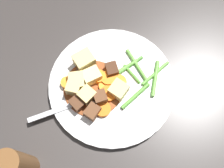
{
  "coord_description": "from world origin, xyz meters",
  "views": [
    {
      "loc": [
        0.0,
        0.2,
        0.54
      ],
      "look_at": [
        0.0,
        0.0,
        0.02
      ],
      "focal_mm": 42.42,
      "sensor_mm": 36.0,
      "label": 1
    }
  ],
  "objects_px": {
    "potato_chunk_1": "(92,76)",
    "meat_chunk_1": "(93,112)",
    "meat_chunk_4": "(83,73)",
    "carrot_slice_2": "(103,109)",
    "potato_chunk_3": "(77,79)",
    "potato_chunk_2": "(74,87)",
    "potato_chunk_4": "(119,90)",
    "carrot_slice_5": "(108,78)",
    "dinner_plate": "(112,85)",
    "carrot_slice_4": "(109,93)",
    "meat_chunk_2": "(100,97)",
    "fork": "(72,105)",
    "meat_chunk_3": "(77,104)",
    "carrot_slice_1": "(119,81)",
    "pepper_mill": "(18,165)",
    "carrot_slice_3": "(99,77)",
    "potato_chunk_5": "(87,95)",
    "carrot_slice_0": "(67,84)",
    "carrot_slice_6": "(107,86)",
    "potato_chunk_0": "(84,61)",
    "meat_chunk_0": "(113,70)"
  },
  "relations": [
    {
      "from": "meat_chunk_2",
      "to": "fork",
      "type": "distance_m",
      "value": 0.06
    },
    {
      "from": "carrot_slice_3",
      "to": "potato_chunk_5",
      "type": "height_order",
      "value": "potato_chunk_5"
    },
    {
      "from": "carrot_slice_4",
      "to": "carrot_slice_5",
      "type": "bearing_deg",
      "value": -88.8
    },
    {
      "from": "carrot_slice_2",
      "to": "carrot_slice_4",
      "type": "height_order",
      "value": "same"
    },
    {
      "from": "carrot_slice_2",
      "to": "carrot_slice_5",
      "type": "bearing_deg",
      "value": -99.21
    },
    {
      "from": "carrot_slice_1",
      "to": "meat_chunk_3",
      "type": "xyz_separation_m",
      "value": [
        0.08,
        0.05,
        0.0
      ]
    },
    {
      "from": "dinner_plate",
      "to": "carrot_slice_4",
      "type": "height_order",
      "value": "carrot_slice_4"
    },
    {
      "from": "potato_chunk_1",
      "to": "potato_chunk_2",
      "type": "distance_m",
      "value": 0.04
    },
    {
      "from": "carrot_slice_4",
      "to": "meat_chunk_2",
      "type": "relative_size",
      "value": 1.28
    },
    {
      "from": "meat_chunk_2",
      "to": "meat_chunk_4",
      "type": "relative_size",
      "value": 0.95
    },
    {
      "from": "carrot_slice_4",
      "to": "potato_chunk_3",
      "type": "xyz_separation_m",
      "value": [
        0.07,
        -0.03,
        0.01
      ]
    },
    {
      "from": "potato_chunk_1",
      "to": "meat_chunk_3",
      "type": "height_order",
      "value": "potato_chunk_1"
    },
    {
      "from": "potato_chunk_1",
      "to": "carrot_slice_5",
      "type": "bearing_deg",
      "value": 175.32
    },
    {
      "from": "meat_chunk_4",
      "to": "carrot_slice_5",
      "type": "bearing_deg",
      "value": 167.28
    },
    {
      "from": "potato_chunk_0",
      "to": "meat_chunk_2",
      "type": "xyz_separation_m",
      "value": [
        -0.04,
        0.08,
        -0.0
      ]
    },
    {
      "from": "potato_chunk_1",
      "to": "meat_chunk_1",
      "type": "height_order",
      "value": "potato_chunk_1"
    },
    {
      "from": "carrot_slice_3",
      "to": "meat_chunk_3",
      "type": "relative_size",
      "value": 1.02
    },
    {
      "from": "carrot_slice_1",
      "to": "pepper_mill",
      "type": "height_order",
      "value": "pepper_mill"
    },
    {
      "from": "carrot_slice_6",
      "to": "meat_chunk_1",
      "type": "relative_size",
      "value": 1.16
    },
    {
      "from": "carrot_slice_3",
      "to": "carrot_slice_5",
      "type": "height_order",
      "value": "same"
    },
    {
      "from": "potato_chunk_3",
      "to": "potato_chunk_2",
      "type": "bearing_deg",
      "value": 74.7
    },
    {
      "from": "carrot_slice_3",
      "to": "carrot_slice_4",
      "type": "distance_m",
      "value": 0.04
    },
    {
      "from": "meat_chunk_4",
      "to": "pepper_mill",
      "type": "height_order",
      "value": "pepper_mill"
    },
    {
      "from": "potato_chunk_5",
      "to": "meat_chunk_4",
      "type": "distance_m",
      "value": 0.05
    },
    {
      "from": "meat_chunk_2",
      "to": "pepper_mill",
      "type": "height_order",
      "value": "pepper_mill"
    },
    {
      "from": "potato_chunk_1",
      "to": "meat_chunk_4",
      "type": "relative_size",
      "value": 1.27
    },
    {
      "from": "potato_chunk_3",
      "to": "pepper_mill",
      "type": "xyz_separation_m",
      "value": [
        0.09,
        0.17,
        0.03
      ]
    },
    {
      "from": "potato_chunk_2",
      "to": "meat_chunk_1",
      "type": "relative_size",
      "value": 1.13
    },
    {
      "from": "carrot_slice_1",
      "to": "meat_chunk_0",
      "type": "xyz_separation_m",
      "value": [
        0.01,
        -0.02,
        0.0
      ]
    },
    {
      "from": "potato_chunk_0",
      "to": "potato_chunk_4",
      "type": "relative_size",
      "value": 1.17
    },
    {
      "from": "dinner_plate",
      "to": "carrot_slice_0",
      "type": "bearing_deg",
      "value": 1.6
    },
    {
      "from": "meat_chunk_4",
      "to": "potato_chunk_3",
      "type": "bearing_deg",
      "value": 54.77
    },
    {
      "from": "potato_chunk_3",
      "to": "meat_chunk_3",
      "type": "bearing_deg",
      "value": 92.34
    },
    {
      "from": "potato_chunk_5",
      "to": "pepper_mill",
      "type": "bearing_deg",
      "value": 50.62
    },
    {
      "from": "carrot_slice_4",
      "to": "meat_chunk_3",
      "type": "bearing_deg",
      "value": 20.5
    },
    {
      "from": "carrot_slice_3",
      "to": "carrot_slice_4",
      "type": "xyz_separation_m",
      "value": [
        -0.02,
        0.04,
        -0.0
      ]
    },
    {
      "from": "pepper_mill",
      "to": "fork",
      "type": "bearing_deg",
      "value": -123.99
    },
    {
      "from": "carrot_slice_0",
      "to": "carrot_slice_2",
      "type": "bearing_deg",
      "value": 144.95
    },
    {
      "from": "carrot_slice_5",
      "to": "potato_chunk_1",
      "type": "relative_size",
      "value": 0.88
    },
    {
      "from": "dinner_plate",
      "to": "potato_chunk_2",
      "type": "xyz_separation_m",
      "value": [
        0.08,
        0.01,
        0.02
      ]
    },
    {
      "from": "carrot_slice_0",
      "to": "potato_chunk_0",
      "type": "height_order",
      "value": "potato_chunk_0"
    },
    {
      "from": "meat_chunk_4",
      "to": "carrot_slice_2",
      "type": "bearing_deg",
      "value": 118.31
    },
    {
      "from": "carrot_slice_2",
      "to": "meat_chunk_1",
      "type": "relative_size",
      "value": 1.1
    },
    {
      "from": "potato_chunk_4",
      "to": "carrot_slice_2",
      "type": "bearing_deg",
      "value": 49.84
    },
    {
      "from": "carrot_slice_3",
      "to": "carrot_slice_0",
      "type": "bearing_deg",
      "value": 13.61
    },
    {
      "from": "carrot_slice_1",
      "to": "meat_chunk_1",
      "type": "relative_size",
      "value": 1.14
    },
    {
      "from": "meat_chunk_1",
      "to": "dinner_plate",
      "type": "bearing_deg",
      "value": -121.65
    },
    {
      "from": "dinner_plate",
      "to": "carrot_slice_5",
      "type": "height_order",
      "value": "carrot_slice_5"
    },
    {
      "from": "carrot_slice_1",
      "to": "meat_chunk_4",
      "type": "xyz_separation_m",
      "value": [
        0.07,
        -0.02,
        0.0
      ]
    },
    {
      "from": "potato_chunk_5",
      "to": "pepper_mill",
      "type": "distance_m",
      "value": 0.18
    }
  ]
}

